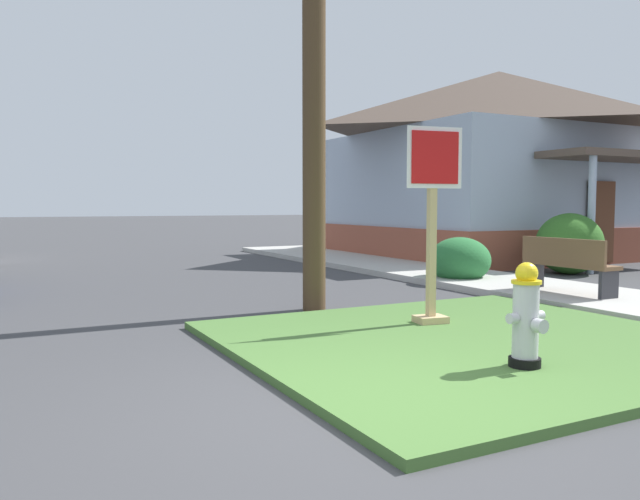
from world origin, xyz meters
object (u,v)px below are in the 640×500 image
Objects in this scene: fire_hydrant at (526,318)px; street_bench at (567,263)px; manhole_cover at (260,349)px; stop_sign at (432,229)px.

fire_hydrant is 0.58× the size of street_bench.
fire_hydrant is 2.63m from manhole_cover.
manhole_cover is at bearing -170.75° from street_bench.
fire_hydrant is at bearing -142.73° from street_bench.
street_bench is at bearing 37.27° from fire_hydrant.
manhole_cover is at bearing -179.25° from stop_sign.
fire_hydrant reaches higher than manhole_cover.
stop_sign is 2.49m from manhole_cover.
stop_sign is 1.46× the size of street_bench.
street_bench is at bearing 9.25° from manhole_cover.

